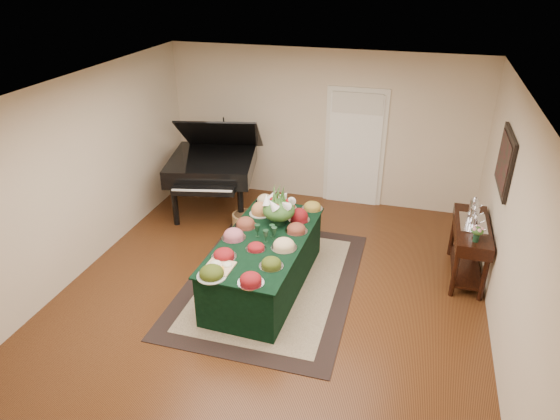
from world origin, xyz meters
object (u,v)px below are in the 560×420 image
(grand_piano, at_px, (213,164))
(buffet_table, at_px, (265,263))
(floral_centerpiece, at_px, (279,206))
(mahogany_sideboard, at_px, (471,237))

(grand_piano, bearing_deg, buffet_table, -51.90)
(buffet_table, xyz_separation_m, grand_piano, (-1.54, 1.97, 0.49))
(buffet_table, xyz_separation_m, floral_centerpiece, (0.07, 0.45, 0.64))
(floral_centerpiece, distance_m, grand_piano, 2.22)
(buffet_table, distance_m, mahogany_sideboard, 2.83)
(floral_centerpiece, distance_m, mahogany_sideboard, 2.65)
(buffet_table, height_order, floral_centerpiece, floral_centerpiece)
(buffet_table, relative_size, floral_centerpiece, 4.91)
(floral_centerpiece, bearing_deg, grand_piano, 136.68)
(grand_piano, height_order, mahogany_sideboard, grand_piano)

